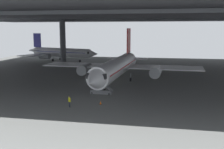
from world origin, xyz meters
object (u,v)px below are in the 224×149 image
object	(u,v)px
airplane_distant	(60,52)
traffic_cone_orange	(101,103)
crew_worker_near_nose	(69,101)
airplane_main	(117,67)
boarding_stairs	(101,89)
crew_worker_by_stairs	(95,85)

from	to	relation	value
airplane_distant	traffic_cone_orange	size ratio (longest dim) A/B	51.66
crew_worker_near_nose	traffic_cone_orange	distance (m)	4.88
airplane_main	boarding_stairs	size ratio (longest dim) A/B	8.02
airplane_distant	airplane_main	bearing A→B (deg)	-53.33
crew_worker_near_nose	airplane_distant	bearing A→B (deg)	112.66
boarding_stairs	traffic_cone_orange	size ratio (longest dim) A/B	7.88
crew_worker_by_stairs	airplane_distant	distance (m)	51.34
airplane_distant	boarding_stairs	bearing A→B (deg)	-60.90
crew_worker_by_stairs	traffic_cone_orange	distance (m)	10.60
crew_worker_by_stairs	airplane_distant	size ratio (longest dim) A/B	0.05
crew_worker_near_nose	traffic_cone_orange	bearing A→B (deg)	29.53
airplane_main	traffic_cone_orange	world-z (taller)	airplane_main
boarding_stairs	crew_worker_near_nose	distance (m)	9.96
crew_worker_by_stairs	airplane_distant	world-z (taller)	airplane_distant
crew_worker_near_nose	airplane_distant	xyz separation A→B (m)	(-23.93, 57.32, 2.22)
crew_worker_near_nose	crew_worker_by_stairs	size ratio (longest dim) A/B	1.04
airplane_main	boarding_stairs	world-z (taller)	airplane_main
crew_worker_near_nose	crew_worker_by_stairs	world-z (taller)	crew_worker_near_nose
airplane_main	crew_worker_by_stairs	world-z (taller)	airplane_main
traffic_cone_orange	boarding_stairs	bearing A→B (deg)	102.27
airplane_main	crew_worker_by_stairs	distance (m)	8.60
airplane_distant	traffic_cone_orange	world-z (taller)	airplane_distant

